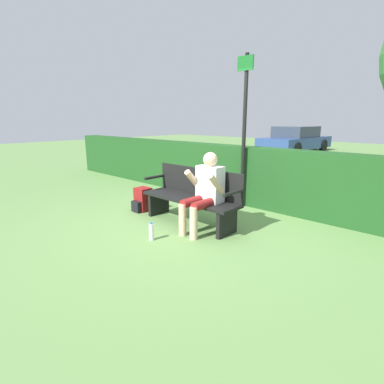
# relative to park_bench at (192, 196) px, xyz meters

# --- Properties ---
(ground_plane) EXTENTS (40.00, 40.00, 0.00)m
(ground_plane) POSITION_rel_park_bench_xyz_m (0.00, -0.07, -0.44)
(ground_plane) COLOR #668E4C
(hedge_back) EXTENTS (12.00, 0.40, 1.12)m
(hedge_back) POSITION_rel_park_bench_xyz_m (0.00, 1.59, 0.12)
(hedge_back) COLOR #1E4C1E
(hedge_back) RESTS_ON ground
(park_bench) EXTENTS (1.72, 0.48, 0.88)m
(park_bench) POSITION_rel_park_bench_xyz_m (0.00, 0.00, 0.00)
(park_bench) COLOR black
(park_bench) RESTS_ON ground
(person_seated) EXTENTS (0.53, 0.64, 1.17)m
(person_seated) POSITION_rel_park_bench_xyz_m (0.38, -0.13, 0.20)
(person_seated) COLOR silver
(person_seated) RESTS_ON ground
(backpack) EXTENTS (0.26, 0.32, 0.42)m
(backpack) POSITION_rel_park_bench_xyz_m (-1.11, -0.14, -0.24)
(backpack) COLOR maroon
(backpack) RESTS_ON ground
(water_bottle) EXTENTS (0.07, 0.07, 0.25)m
(water_bottle) POSITION_rel_park_bench_xyz_m (0.08, -0.92, -0.32)
(water_bottle) COLOR white
(water_bottle) RESTS_ON ground
(signpost) EXTENTS (0.31, 0.09, 2.74)m
(signpost) POSITION_rel_park_bench_xyz_m (0.06, 1.31, 1.07)
(signpost) COLOR black
(signpost) RESTS_ON ground
(parked_car) EXTENTS (2.15, 4.53, 1.27)m
(parked_car) POSITION_rel_park_bench_xyz_m (-3.52, 11.49, 0.16)
(parked_car) COLOR #2D4784
(parked_car) RESTS_ON ground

